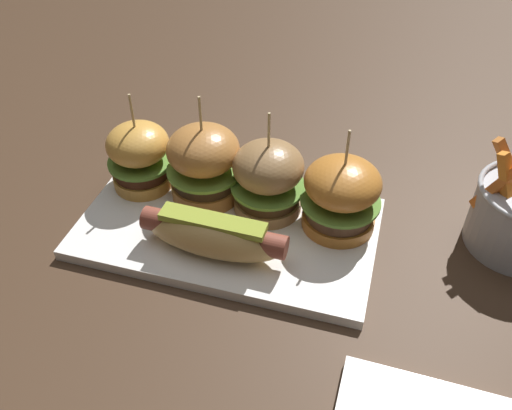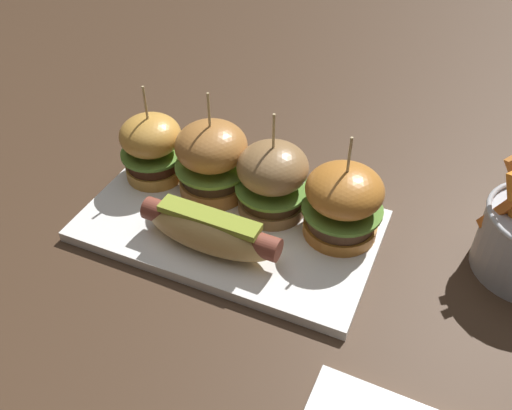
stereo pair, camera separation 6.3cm
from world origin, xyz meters
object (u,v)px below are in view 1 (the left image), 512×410
slider_center_left (204,163)px  hot_dog (216,235)px  slider_far_left (140,156)px  slider_center_right (268,178)px  slider_far_right (341,195)px  platter_main (228,228)px

slider_center_left → hot_dog: bearing=-63.5°
slider_far_left → slider_center_right: 0.17m
slider_center_right → slider_far_right: size_ratio=1.02×
slider_center_right → slider_far_right: (0.09, -0.01, -0.00)m
slider_far_right → slider_far_left: bearing=178.5°
slider_center_right → hot_dog: bearing=-111.5°
platter_main → slider_far_left: 0.15m
platter_main → slider_center_left: slider_center_left is taller
slider_far_left → slider_far_right: bearing=-1.5°
hot_dog → slider_far_left: size_ratio=1.27×
slider_center_left → slider_far_right: (0.17, -0.01, -0.00)m
slider_center_left → slider_far_right: 0.17m
hot_dog → slider_center_right: bearing=68.5°
platter_main → slider_far_left: (-0.13, 0.04, 0.05)m
hot_dog → slider_center_right: 0.10m
slider_center_left → platter_main: bearing=-46.1°
slider_far_right → platter_main: bearing=-163.7°
hot_dog → slider_far_left: (-0.14, 0.09, 0.02)m
slider_center_right → platter_main: bearing=-131.6°
slider_far_left → slider_far_right: (0.26, -0.01, 0.00)m
platter_main → slider_center_left: bearing=133.9°
hot_dog → slider_center_left: (-0.05, 0.09, 0.02)m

